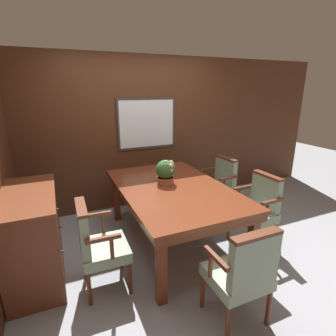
# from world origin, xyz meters

# --- Properties ---
(ground_plane) EXTENTS (14.00, 14.00, 0.00)m
(ground_plane) POSITION_xyz_m (0.00, 0.00, 0.00)
(ground_plane) COLOR #93969E
(wall_back) EXTENTS (7.20, 0.08, 2.45)m
(wall_back) POSITION_xyz_m (0.00, 1.55, 1.23)
(wall_back) COLOR #4C2816
(wall_back) RESTS_ON ground_plane
(dining_table) EXTENTS (1.26, 2.00, 0.77)m
(dining_table) POSITION_xyz_m (-0.02, 0.19, 0.68)
(dining_table) COLOR maroon
(dining_table) RESTS_ON ground_plane
(chair_head_near) EXTENTS (0.53, 0.45, 0.92)m
(chair_head_near) POSITION_xyz_m (-0.01, -1.16, 0.51)
(chair_head_near) COLOR #562B19
(chair_head_near) RESTS_ON ground_plane
(chair_right_far) EXTENTS (0.48, 0.54, 0.92)m
(chair_right_far) POSITION_xyz_m (0.98, 0.63, 0.51)
(chair_right_far) COLOR #562B19
(chair_right_far) RESTS_ON ground_plane
(chair_right_near) EXTENTS (0.46, 0.54, 0.92)m
(chair_right_near) POSITION_xyz_m (0.95, -0.26, 0.51)
(chair_right_near) COLOR #562B19
(chair_right_near) RESTS_ON ground_plane
(chair_left_near) EXTENTS (0.46, 0.53, 0.92)m
(chair_left_near) POSITION_xyz_m (-1.04, -0.26, 0.51)
(chair_left_near) COLOR #562B19
(chair_left_near) RESTS_ON ground_plane
(potted_plant) EXTENTS (0.25, 0.26, 0.31)m
(potted_plant) POSITION_xyz_m (-0.05, 0.35, 0.93)
(potted_plant) COLOR #B2603D
(potted_plant) RESTS_ON dining_table
(sideboard_cabinet) EXTENTS (0.53, 1.18, 0.94)m
(sideboard_cabinet) POSITION_xyz_m (-1.61, 0.21, 0.47)
(sideboard_cabinet) COLOR brown
(sideboard_cabinet) RESTS_ON ground_plane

